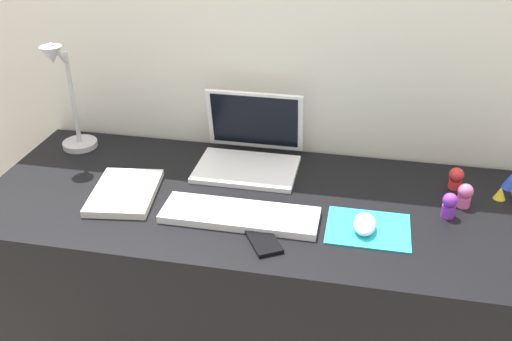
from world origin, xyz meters
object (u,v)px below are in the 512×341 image
toy_figurine_blue (511,180)px  toy_figurine_pink (465,195)px  cell_phone (263,239)px  toy_figurine_red (456,178)px  keyboard (240,215)px  toy_figurine_purple (449,205)px  mouse (365,224)px  toy_figurine_yellow (500,193)px  notebook_pad (125,192)px  desk_lamp (68,101)px  laptop (250,147)px

toy_figurine_blue → toy_figurine_pink: size_ratio=0.73×
cell_phone → toy_figurine_red: bearing=6.1°
keyboard → toy_figurine_purple: (0.53, 0.12, 0.03)m
mouse → toy_figurine_blue: 0.50m
toy_figurine_yellow → toy_figurine_pink: size_ratio=0.54×
toy_figurine_yellow → toy_figurine_blue: (0.04, 0.07, 0.01)m
mouse → notebook_pad: mouse is taller
desk_lamp → toy_figurine_yellow: desk_lamp is taller
keyboard → toy_figurine_red: toy_figurine_red is taller
keyboard → toy_figurine_blue: bearing=23.0°
notebook_pad → toy_figurine_yellow: bearing=2.7°
laptop → keyboard: 0.31m
toy_figurine_red → desk_lamp: bearing=180.0°
toy_figurine_purple → toy_figurine_yellow: (0.15, 0.12, -0.02)m
cell_phone → toy_figurine_purple: 0.50m
laptop → notebook_pad: bearing=-139.4°
toy_figurine_red → toy_figurine_pink: size_ratio=0.93×
desk_lamp → toy_figurine_blue: desk_lamp is taller
mouse → desk_lamp: desk_lamp is taller
toy_figurine_pink → toy_figurine_purple: bearing=-126.9°
toy_figurine_pink → laptop: bearing=168.1°
notebook_pad → toy_figurine_pink: 0.93m
desk_lamp → toy_figurine_pink: desk_lamp is taller
mouse → toy_figurine_pink: (0.26, 0.17, 0.01)m
cell_phone → toy_figurine_yellow: 0.69m
laptop → toy_figurine_blue: size_ratio=6.06×
keyboard → cell_phone: 0.12m
desk_lamp → toy_figurine_yellow: (1.28, -0.04, -0.15)m
desk_lamp → toy_figurine_red: bearing=-0.0°
mouse → notebook_pad: 0.66m
toy_figurine_purple → toy_figurine_pink: (0.05, 0.06, -0.00)m
notebook_pad → toy_figurine_purple: 0.88m
laptop → cell_phone: laptop is taller
laptop → mouse: (0.36, -0.30, -0.03)m
laptop → toy_figurine_pink: laptop is taller
laptop → mouse: bearing=-40.2°
laptop → toy_figurine_blue: 0.76m
toy_figurine_purple → keyboard: bearing=-167.5°
mouse → desk_lamp: (-0.92, 0.27, 0.15)m
cell_phone → toy_figurine_purple: (0.45, 0.21, 0.03)m
keyboard → toy_figurine_yellow: bearing=19.3°
cell_phone → notebook_pad: notebook_pad is taller
toy_figurine_blue → toy_figurine_yellow: bearing=-119.6°
mouse → toy_figurine_blue: toy_figurine_blue is taller
laptop → mouse: size_ratio=3.12×
toy_figurine_purple → toy_figurine_pink: size_ratio=1.01×
toy_figurine_pink → toy_figurine_yellow: bearing=30.2°
mouse → toy_figurine_yellow: (0.36, 0.23, -0.00)m
notebook_pad → toy_figurine_blue: 1.09m
keyboard → toy_figurine_pink: size_ratio=6.05×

